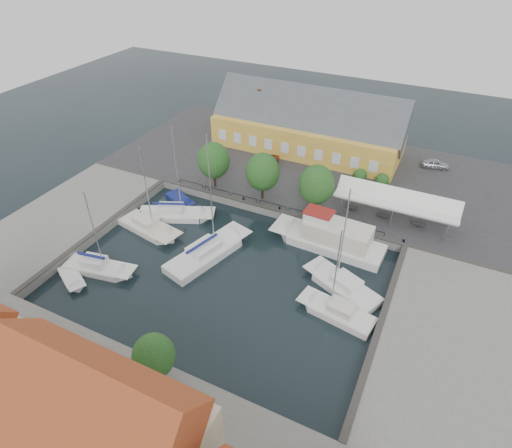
{
  "coord_description": "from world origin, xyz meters",
  "views": [
    {
      "loc": [
        17.47,
        -30.04,
        30.61
      ],
      "look_at": [
        0.0,
        6.0,
        1.5
      ],
      "focal_mm": 30.0,
      "sensor_mm": 36.0,
      "label": 1
    }
  ],
  "objects_px": {
    "car_red": "(270,163)",
    "west_boat_a": "(174,215)",
    "west_boat_d": "(99,269)",
    "launch_sw": "(72,279)",
    "warehouse": "(305,126)",
    "trawler": "(331,239)",
    "launch_nw": "(180,200)",
    "west_boat_b": "(149,228)",
    "car_silver": "(436,164)",
    "tent_canopy": "(397,201)",
    "east_boat_b": "(338,314)",
    "center_sailboat": "(207,253)",
    "east_boat_a": "(343,287)"
  },
  "relations": [
    {
      "from": "center_sailboat",
      "to": "west_boat_a",
      "type": "bearing_deg",
      "value": 148.36
    },
    {
      "from": "warehouse",
      "to": "car_silver",
      "type": "bearing_deg",
      "value": 5.49
    },
    {
      "from": "tent_canopy",
      "to": "west_boat_b",
      "type": "height_order",
      "value": "west_boat_b"
    },
    {
      "from": "tent_canopy",
      "to": "trawler",
      "type": "xyz_separation_m",
      "value": [
        -5.4,
        -6.81,
        -2.67
      ]
    },
    {
      "from": "west_boat_a",
      "to": "west_boat_d",
      "type": "xyz_separation_m",
      "value": [
        -1.51,
        -11.76,
        0.0
      ]
    },
    {
      "from": "warehouse",
      "to": "east_boat_b",
      "type": "bearing_deg",
      "value": -63.73
    },
    {
      "from": "west_boat_a",
      "to": "launch_sw",
      "type": "height_order",
      "value": "west_boat_a"
    },
    {
      "from": "launch_nw",
      "to": "launch_sw",
      "type": "bearing_deg",
      "value": -95.09
    },
    {
      "from": "tent_canopy",
      "to": "west_boat_b",
      "type": "distance_m",
      "value": 29.3
    },
    {
      "from": "tent_canopy",
      "to": "car_red",
      "type": "height_order",
      "value": "tent_canopy"
    },
    {
      "from": "car_red",
      "to": "west_boat_d",
      "type": "height_order",
      "value": "west_boat_d"
    },
    {
      "from": "west_boat_a",
      "to": "west_boat_b",
      "type": "distance_m",
      "value": 3.79
    },
    {
      "from": "east_boat_a",
      "to": "west_boat_d",
      "type": "height_order",
      "value": "east_boat_a"
    },
    {
      "from": "car_silver",
      "to": "center_sailboat",
      "type": "xyz_separation_m",
      "value": [
        -19.93,
        -30.12,
        -1.28
      ]
    },
    {
      "from": "car_silver",
      "to": "west_boat_d",
      "type": "height_order",
      "value": "west_boat_d"
    },
    {
      "from": "tent_canopy",
      "to": "west_boat_b",
      "type": "relative_size",
      "value": 1.22
    },
    {
      "from": "car_silver",
      "to": "trawler",
      "type": "bearing_deg",
      "value": 147.16
    },
    {
      "from": "car_red",
      "to": "west_boat_a",
      "type": "relative_size",
      "value": 0.33
    },
    {
      "from": "car_silver",
      "to": "warehouse",
      "type": "bearing_deg",
      "value": 82.75
    },
    {
      "from": "car_silver",
      "to": "car_red",
      "type": "distance_m",
      "value": 23.71
    },
    {
      "from": "west_boat_a",
      "to": "launch_nw",
      "type": "height_order",
      "value": "west_boat_a"
    },
    {
      "from": "west_boat_a",
      "to": "west_boat_d",
      "type": "bearing_deg",
      "value": -97.34
    },
    {
      "from": "warehouse",
      "to": "west_boat_d",
      "type": "xyz_separation_m",
      "value": [
        -9.62,
        -35.32,
        -4.16
      ]
    },
    {
      "from": "west_boat_b",
      "to": "launch_nw",
      "type": "bearing_deg",
      "value": 92.29
    },
    {
      "from": "east_boat_b",
      "to": "west_boat_d",
      "type": "distance_m",
      "value": 25.1
    },
    {
      "from": "warehouse",
      "to": "car_red",
      "type": "distance_m",
      "value": 8.89
    },
    {
      "from": "car_red",
      "to": "west_boat_b",
      "type": "relative_size",
      "value": 0.36
    },
    {
      "from": "east_boat_a",
      "to": "launch_sw",
      "type": "height_order",
      "value": "east_boat_a"
    },
    {
      "from": "east_boat_a",
      "to": "car_red",
      "type": "bearing_deg",
      "value": 131.66
    },
    {
      "from": "car_red",
      "to": "launch_nw",
      "type": "relative_size",
      "value": 0.81
    },
    {
      "from": "center_sailboat",
      "to": "launch_nw",
      "type": "bearing_deg",
      "value": 138.46
    },
    {
      "from": "trawler",
      "to": "east_boat_b",
      "type": "relative_size",
      "value": 1.29
    },
    {
      "from": "car_red",
      "to": "west_boat_b",
      "type": "height_order",
      "value": "west_boat_b"
    },
    {
      "from": "center_sailboat",
      "to": "east_boat_a",
      "type": "height_order",
      "value": "center_sailboat"
    },
    {
      "from": "car_silver",
      "to": "launch_nw",
      "type": "distance_m",
      "value": 36.49
    },
    {
      "from": "warehouse",
      "to": "west_boat_a",
      "type": "height_order",
      "value": "west_boat_a"
    },
    {
      "from": "trawler",
      "to": "center_sailboat",
      "type": "bearing_deg",
      "value": -147.02
    },
    {
      "from": "center_sailboat",
      "to": "launch_sw",
      "type": "xyz_separation_m",
      "value": [
        -10.63,
        -9.36,
        -0.27
      ]
    },
    {
      "from": "center_sailboat",
      "to": "east_boat_a",
      "type": "distance_m",
      "value": 14.99
    },
    {
      "from": "east_boat_b",
      "to": "launch_nw",
      "type": "relative_size",
      "value": 2.01
    },
    {
      "from": "trawler",
      "to": "west_boat_d",
      "type": "relative_size",
      "value": 1.26
    },
    {
      "from": "warehouse",
      "to": "west_boat_b",
      "type": "relative_size",
      "value": 2.48
    },
    {
      "from": "car_red",
      "to": "east_boat_a",
      "type": "relative_size",
      "value": 0.35
    },
    {
      "from": "center_sailboat",
      "to": "launch_nw",
      "type": "xyz_separation_m",
      "value": [
        -9.08,
        8.04,
        -0.27
      ]
    },
    {
      "from": "trawler",
      "to": "west_boat_a",
      "type": "bearing_deg",
      "value": -171.5
    },
    {
      "from": "west_boat_d",
      "to": "launch_sw",
      "type": "distance_m",
      "value": 2.75
    },
    {
      "from": "east_boat_a",
      "to": "launch_nw",
      "type": "distance_m",
      "value": 24.85
    },
    {
      "from": "center_sailboat",
      "to": "west_boat_a",
      "type": "relative_size",
      "value": 1.17
    },
    {
      "from": "center_sailboat",
      "to": "warehouse",
      "type": "bearing_deg",
      "value": 89.01
    },
    {
      "from": "west_boat_d",
      "to": "launch_sw",
      "type": "height_order",
      "value": "west_boat_d"
    }
  ]
}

